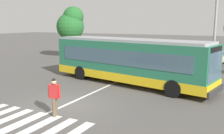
{
  "coord_description": "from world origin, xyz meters",
  "views": [
    {
      "loc": [
        7.77,
        -9.58,
        4.07
      ],
      "look_at": [
        0.37,
        4.49,
        1.3
      ],
      "focal_mm": 40.18,
      "sensor_mm": 36.0,
      "label": 1
    }
  ],
  "objects_px": {
    "parked_car_black": "(115,52)",
    "background_tree_left": "(71,24)",
    "parked_car_silver": "(183,56)",
    "twin_arm_street_lamp": "(217,4)",
    "pedestrian_crossing_street": "(54,95)",
    "parked_car_champagne": "(214,57)",
    "parked_car_charcoal": "(160,55)",
    "city_transit_bus": "(129,61)",
    "parked_car_blue": "(137,52)"
  },
  "relations": [
    {
      "from": "parked_car_black",
      "to": "background_tree_left",
      "type": "bearing_deg",
      "value": -154.74
    },
    {
      "from": "parked_car_black",
      "to": "parked_car_silver",
      "type": "relative_size",
      "value": 1.02
    },
    {
      "from": "parked_car_black",
      "to": "twin_arm_street_lamp",
      "type": "bearing_deg",
      "value": -20.89
    },
    {
      "from": "pedestrian_crossing_street",
      "to": "parked_car_champagne",
      "type": "bearing_deg",
      "value": 75.62
    },
    {
      "from": "parked_car_charcoal",
      "to": "parked_car_champagne",
      "type": "relative_size",
      "value": 1.0
    },
    {
      "from": "twin_arm_street_lamp",
      "to": "parked_car_champagne",
      "type": "bearing_deg",
      "value": 94.28
    },
    {
      "from": "city_transit_bus",
      "to": "parked_car_champagne",
      "type": "relative_size",
      "value": 2.56
    },
    {
      "from": "parked_car_black",
      "to": "background_tree_left",
      "type": "distance_m",
      "value": 6.14
    },
    {
      "from": "parked_car_blue",
      "to": "twin_arm_street_lamp",
      "type": "relative_size",
      "value": 0.51
    },
    {
      "from": "pedestrian_crossing_street",
      "to": "city_transit_bus",
      "type": "bearing_deg",
      "value": 87.13
    },
    {
      "from": "parked_car_silver",
      "to": "twin_arm_street_lamp",
      "type": "xyz_separation_m",
      "value": [
        3.31,
        -4.24,
        4.85
      ]
    },
    {
      "from": "parked_car_champagne",
      "to": "parked_car_black",
      "type": "bearing_deg",
      "value": -179.0
    },
    {
      "from": "parked_car_silver",
      "to": "background_tree_left",
      "type": "height_order",
      "value": "background_tree_left"
    },
    {
      "from": "pedestrian_crossing_street",
      "to": "parked_car_champagne",
      "type": "height_order",
      "value": "pedestrian_crossing_street"
    },
    {
      "from": "parked_car_champagne",
      "to": "background_tree_left",
      "type": "distance_m",
      "value": 16.12
    },
    {
      "from": "city_transit_bus",
      "to": "parked_car_silver",
      "type": "relative_size",
      "value": 2.61
    },
    {
      "from": "parked_car_champagne",
      "to": "parked_car_blue",
      "type": "bearing_deg",
      "value": 178.22
    },
    {
      "from": "twin_arm_street_lamp",
      "to": "parked_car_black",
      "type": "bearing_deg",
      "value": 159.11
    },
    {
      "from": "parked_car_blue",
      "to": "background_tree_left",
      "type": "xyz_separation_m",
      "value": [
        -7.29,
        -2.67,
        3.25
      ]
    },
    {
      "from": "pedestrian_crossing_street",
      "to": "parked_car_blue",
      "type": "bearing_deg",
      "value": 101.01
    },
    {
      "from": "parked_car_blue",
      "to": "parked_car_champagne",
      "type": "relative_size",
      "value": 1.0
    },
    {
      "from": "background_tree_left",
      "to": "parked_car_silver",
      "type": "bearing_deg",
      "value": 9.79
    },
    {
      "from": "city_transit_bus",
      "to": "parked_car_charcoal",
      "type": "height_order",
      "value": "city_transit_bus"
    },
    {
      "from": "parked_car_blue",
      "to": "parked_car_silver",
      "type": "height_order",
      "value": "same"
    },
    {
      "from": "pedestrian_crossing_street",
      "to": "parked_car_silver",
      "type": "distance_m",
      "value": 18.16
    },
    {
      "from": "pedestrian_crossing_street",
      "to": "background_tree_left",
      "type": "xyz_separation_m",
      "value": [
        -10.91,
        15.9,
        3.05
      ]
    },
    {
      "from": "background_tree_left",
      "to": "parked_car_black",
      "type": "bearing_deg",
      "value": 25.26
    },
    {
      "from": "parked_car_silver",
      "to": "background_tree_left",
      "type": "xyz_separation_m",
      "value": [
        -12.62,
        -2.18,
        3.25
      ]
    },
    {
      "from": "parked_car_black",
      "to": "twin_arm_street_lamp",
      "type": "relative_size",
      "value": 0.51
    },
    {
      "from": "city_transit_bus",
      "to": "parked_car_blue",
      "type": "relative_size",
      "value": 2.56
    },
    {
      "from": "city_transit_bus",
      "to": "background_tree_left",
      "type": "bearing_deg",
      "value": 142.25
    },
    {
      "from": "parked_car_charcoal",
      "to": "twin_arm_street_lamp",
      "type": "xyz_separation_m",
      "value": [
        5.73,
        -4.08,
        4.85
      ]
    },
    {
      "from": "parked_car_blue",
      "to": "parked_car_silver",
      "type": "relative_size",
      "value": 1.02
    },
    {
      "from": "parked_car_silver",
      "to": "twin_arm_street_lamp",
      "type": "distance_m",
      "value": 7.25
    },
    {
      "from": "city_transit_bus",
      "to": "pedestrian_crossing_street",
      "type": "distance_m",
      "value": 7.21
    },
    {
      "from": "parked_car_silver",
      "to": "parked_car_champagne",
      "type": "relative_size",
      "value": 0.98
    },
    {
      "from": "city_transit_bus",
      "to": "parked_car_silver",
      "type": "xyz_separation_m",
      "value": [
        1.36,
        10.9,
        -0.82
      ]
    },
    {
      "from": "city_transit_bus",
      "to": "parked_car_charcoal",
      "type": "relative_size",
      "value": 2.55
    },
    {
      "from": "city_transit_bus",
      "to": "parked_car_champagne",
      "type": "bearing_deg",
      "value": 68.73
    },
    {
      "from": "parked_car_charcoal",
      "to": "parked_car_silver",
      "type": "xyz_separation_m",
      "value": [
        2.41,
        0.17,
        0.0
      ]
    },
    {
      "from": "pedestrian_crossing_street",
      "to": "parked_car_silver",
      "type": "xyz_separation_m",
      "value": [
        1.72,
        18.08,
        -0.2
      ]
    },
    {
      "from": "parked_car_black",
      "to": "parked_car_blue",
      "type": "relative_size",
      "value": 1.0
    },
    {
      "from": "parked_car_black",
      "to": "parked_car_champagne",
      "type": "height_order",
      "value": "same"
    },
    {
      "from": "parked_car_black",
      "to": "parked_car_silver",
      "type": "bearing_deg",
      "value": -0.31
    },
    {
      "from": "parked_car_black",
      "to": "parked_car_charcoal",
      "type": "bearing_deg",
      "value": -2.17
    },
    {
      "from": "pedestrian_crossing_street",
      "to": "parked_car_black",
      "type": "xyz_separation_m",
      "value": [
        -6.2,
        18.12,
        -0.2
      ]
    },
    {
      "from": "background_tree_left",
      "to": "parked_car_blue",
      "type": "bearing_deg",
      "value": 20.09
    },
    {
      "from": "pedestrian_crossing_street",
      "to": "parked_car_champagne",
      "type": "distance_m",
      "value": 18.9
    },
    {
      "from": "parked_car_blue",
      "to": "parked_car_champagne",
      "type": "distance_m",
      "value": 8.31
    },
    {
      "from": "parked_car_black",
      "to": "parked_car_silver",
      "type": "height_order",
      "value": "same"
    }
  ]
}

